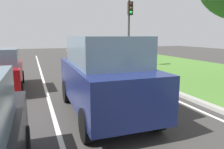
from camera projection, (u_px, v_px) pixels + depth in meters
name	position (u px, v px, depth m)	size (l,w,h in m)	color
ground_plane	(60.00, 84.00, 10.24)	(60.00, 60.00, 0.00)	#383533
lane_line_center	(45.00, 86.00, 9.99)	(0.12, 32.00, 0.01)	silver
lane_line_right_edge	(129.00, 79.00, 11.48)	(0.12, 32.00, 0.01)	silver
grass_verge_right	(202.00, 73.00, 13.16)	(9.00, 48.00, 0.06)	#47752D
curb_right	(137.00, 77.00, 11.64)	(0.24, 48.00, 0.12)	#9E9B93
car_suv_ahead	(104.00, 75.00, 6.21)	(2.03, 4.53, 2.28)	navy
car_hatchback_far	(0.00, 70.00, 8.91)	(1.77, 3.72, 1.78)	maroon
traffic_light_near_right	(130.00, 21.00, 15.05)	(0.32, 0.50, 4.80)	#2D2D2D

